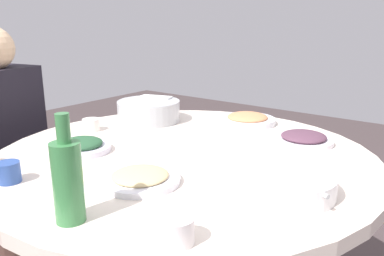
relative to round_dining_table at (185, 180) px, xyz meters
The scene contains 13 objects.
round_dining_table is the anchor object (origin of this frame).
rice_bowl 0.50m from the round_dining_table, 121.87° to the right, with size 0.28×0.28×0.10m.
soup_bowl 0.46m from the round_dining_table, 76.74° to the left, with size 0.26×0.27×0.06m.
dish_noodles 0.31m from the round_dining_table, 12.19° to the left, with size 0.23×0.23×0.04m.
dish_greens 0.38m from the round_dining_table, 55.15° to the right, with size 0.20×0.20×0.05m.
dish_eggplant 0.48m from the round_dining_table, 140.82° to the left, with size 0.22×0.22×0.04m.
dish_shrimp 0.50m from the round_dining_table, behind, with size 0.25×0.25×0.05m.
green_bottle 0.59m from the round_dining_table, ahead, with size 0.07×0.07×0.26m.
tea_cup_near 0.59m from the round_dining_table, 36.50° to the left, with size 0.08×0.08×0.06m, color white.
tea_cup_far 0.58m from the round_dining_table, 25.54° to the right, with size 0.07×0.07×0.06m, color #2E4D97.
tea_cup_side 0.50m from the round_dining_table, 88.38° to the right, with size 0.07×0.07×0.05m, color white.
stool_for_diner_left 1.03m from the round_dining_table, 78.65° to the right, with size 0.36×0.36×0.44m, color brown.
diner_left 0.93m from the round_dining_table, 78.65° to the right, with size 0.38×0.40×0.76m.
Camera 1 is at (1.03, 0.81, 1.23)m, focal length 36.76 mm.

